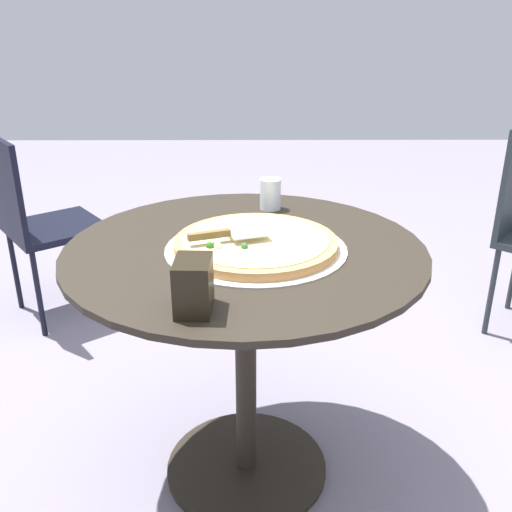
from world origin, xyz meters
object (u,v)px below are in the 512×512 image
at_px(pizza_server, 228,234).
at_px(drinking_cup, 270,194).
at_px(pizza_on_tray, 256,244).
at_px(napkin_dispenser, 193,285).
at_px(patio_chair_far, 36,216).
at_px(patio_table, 245,310).

distance_m(pizza_server, drinking_cup, 0.37).
relative_size(pizza_on_tray, napkin_dispenser, 4.20).
height_order(drinking_cup, patio_chair_far, patio_chair_far).
height_order(pizza_on_tray, drinking_cup, drinking_cup).
bearing_deg(drinking_cup, napkin_dispenser, -104.89).
distance_m(patio_table, drinking_cup, 0.40).
xyz_separation_m(pizza_on_tray, drinking_cup, (0.05, 0.33, 0.03)).
distance_m(pizza_on_tray, napkin_dispenser, 0.36).
xyz_separation_m(napkin_dispenser, patio_chair_far, (-0.83, 1.36, -0.32)).
distance_m(napkin_dispenser, patio_chair_far, 1.63).
relative_size(pizza_on_tray, drinking_cup, 4.96).
relative_size(patio_table, napkin_dispenser, 8.46).
bearing_deg(patio_chair_far, pizza_on_tray, -46.72).
height_order(napkin_dispenser, patio_chair_far, napkin_dispenser).
relative_size(pizza_server, napkin_dispenser, 1.88).
xyz_separation_m(pizza_server, patio_chair_far, (-0.89, 1.04, -0.31)).
relative_size(pizza_on_tray, patio_chair_far, 0.56).
height_order(patio_table, drinking_cup, drinking_cup).
distance_m(pizza_on_tray, drinking_cup, 0.34).
bearing_deg(drinking_cup, patio_table, -103.57).
height_order(pizza_server, napkin_dispenser, napkin_dispenser).
relative_size(napkin_dispenser, patio_chair_far, 0.13).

